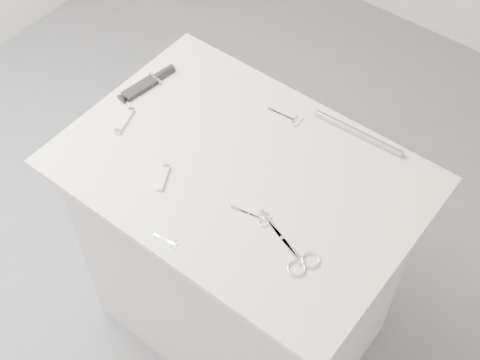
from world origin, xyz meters
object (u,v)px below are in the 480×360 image
Objects in this scene: sheathed_knife at (151,81)px; pocket_knife_b at (163,177)px; tiny_scissors at (168,241)px; plinth at (241,258)px; pocket_knife_a at (125,120)px; large_shears at (296,255)px; embroidery_scissors_a at (258,217)px; embroidery_scissors_b at (290,118)px; metal_rail at (358,133)px.

pocket_knife_b is (0.28, -0.26, -0.00)m from sheathed_knife.
plinth is at bearing 82.45° from tiny_scissors.
large_shears is at bearing -113.58° from pocket_knife_a.
embroidery_scissors_a is 1.32× the size of pocket_knife_b.
sheathed_knife is at bearing 129.37° from tiny_scissors.
embroidery_scissors_a is 0.29m from pocket_knife_b.
embroidery_scissors_b is at bearing -68.18° from pocket_knife_a.
embroidery_scissors_b is at bearing 90.93° from plinth.
large_shears reaches higher than plinth.
large_shears is 0.43m from pocket_knife_b.
plinth is 0.65m from sheathed_knife.
embroidery_scissors_a is 0.41m from metal_rail.
metal_rail reaches higher than embroidery_scissors_a.
large_shears reaches higher than embroidery_scissors_a.
embroidery_scissors_b is 1.29× the size of pocket_knife_b.
sheathed_knife is 0.18m from pocket_knife_a.
sheathed_knife is at bearing -161.47° from metal_rail.
sheathed_knife is 2.24× the size of pocket_knife_b.
sheathed_knife is at bearing 20.86° from pocket_knife_b.
metal_rail is at bearing 58.61° from plinth.
pocket_knife_a is 1.24× the size of pocket_knife_b.
metal_rail is at bearing -62.62° from pocket_knife_b.
pocket_knife_a is at bearing 140.74° from tiny_scissors.
embroidery_scissors_b is 0.49m from pocket_knife_a.
large_shears is 1.88× the size of embroidery_scissors_a.
tiny_scissors is at bearing -107.16° from metal_rail.
tiny_scissors is at bearing -135.74° from embroidery_scissors_a.
tiny_scissors is at bearing -129.74° from large_shears.
metal_rail reaches higher than large_shears.
metal_rail is (0.19, 0.61, 0.01)m from tiny_scissors.
sheathed_knife and metal_rail have the same top height.
pocket_knife_b is 0.30× the size of metal_rail.
tiny_scissors is 0.89× the size of pocket_knife_b.
embroidery_scissors_a is at bearing -173.67° from large_shears.
metal_rail is (0.62, 0.21, 0.00)m from sheathed_knife.
pocket_knife_b reaches higher than tiny_scissors.
metal_rail is (0.19, 0.31, 0.48)m from plinth.
embroidery_scissors_a is at bearing -111.46° from pocket_knife_a.
sheathed_knife is (-0.71, 0.24, 0.00)m from large_shears.
pocket_knife_a reaches higher than plinth.
plinth is 8.46× the size of pocket_knife_a.
embroidery_scissors_a is at bearing -73.60° from embroidery_scissors_b.
tiny_scissors is at bearing -139.33° from pocket_knife_a.
pocket_knife_a reaches higher than pocket_knife_b.
sheathed_knife is (-0.43, 0.40, 0.01)m from tiny_scissors.
pocket_knife_a is (-0.38, -0.31, 0.00)m from embroidery_scissors_b.
large_shears is at bearing -25.13° from embroidery_scissors_a.
embroidery_scissors_a is 1.07× the size of pocket_knife_a.
embroidery_scissors_a is 0.59× the size of sheathed_knife.
tiny_scissors is (-0.13, -0.20, -0.00)m from embroidery_scissors_a.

